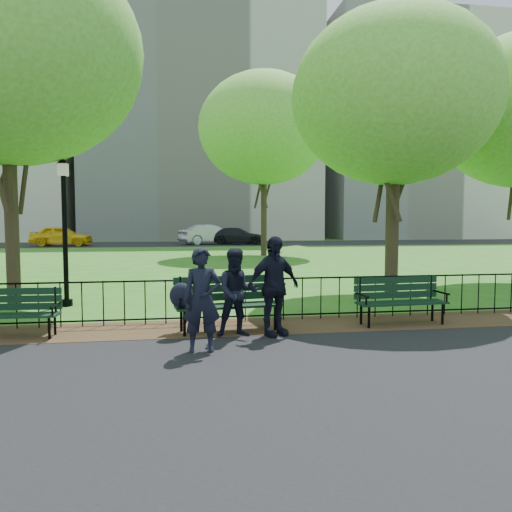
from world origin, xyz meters
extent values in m
plane|color=#31681B|center=(0.00, 0.00, 0.00)|extent=(120.00, 120.00, 0.00)
cube|color=black|center=(0.00, -3.40, 0.01)|extent=(60.00, 9.20, 0.01)
cube|color=#382517|center=(0.00, 1.50, 0.01)|extent=(60.00, 1.60, 0.01)
cube|color=black|center=(0.00, 35.00, 0.01)|extent=(70.00, 9.00, 0.01)
cylinder|color=black|center=(0.00, 2.00, 0.88)|extent=(24.00, 0.04, 0.04)
cylinder|color=black|center=(0.00, 2.00, 0.12)|extent=(24.00, 0.04, 0.04)
cylinder|color=black|center=(0.00, 2.00, 0.45)|extent=(0.02, 0.02, 0.90)
cube|color=#B6B2A6|center=(2.00, 48.00, 15.00)|extent=(24.00, 15.00, 30.00)
cube|color=beige|center=(26.00, 48.00, 12.00)|extent=(20.00, 15.00, 24.00)
cube|color=black|center=(0.17, 1.15, 0.49)|extent=(2.02, 0.78, 0.04)
cube|color=black|center=(0.13, 1.43, 0.87)|extent=(1.95, 0.30, 0.49)
cylinder|color=black|center=(-0.65, 0.84, 0.25)|extent=(0.05, 0.05, 0.49)
cylinder|color=black|center=(1.04, 1.07, 0.25)|extent=(0.05, 0.05, 0.49)
cylinder|color=black|center=(-0.70, 1.23, 0.25)|extent=(0.05, 0.05, 0.49)
cylinder|color=black|center=(0.99, 1.46, 0.25)|extent=(0.05, 0.05, 0.49)
cylinder|color=black|center=(-0.75, 1.03, 0.69)|extent=(0.12, 0.61, 0.04)
cylinder|color=black|center=(1.09, 1.27, 0.69)|extent=(0.12, 0.61, 0.04)
ellipsoid|color=black|center=(-0.70, 0.92, 0.74)|extent=(0.45, 0.34, 0.46)
cube|color=black|center=(-3.69, 1.20, 0.42)|extent=(1.69, 0.54, 0.04)
cube|color=black|center=(-3.67, 1.44, 0.74)|extent=(1.67, 0.13, 0.42)
cylinder|color=black|center=(-2.97, 0.99, 0.21)|extent=(0.05, 0.05, 0.42)
cylinder|color=black|center=(-2.95, 1.33, 0.21)|extent=(0.05, 0.05, 0.42)
cylinder|color=black|center=(-2.90, 1.16, 0.59)|extent=(0.07, 0.52, 0.04)
cube|color=black|center=(3.61, 1.17, 0.45)|extent=(1.83, 0.58, 0.04)
cube|color=black|center=(3.60, 1.44, 0.80)|extent=(1.81, 0.14, 0.45)
cylinder|color=black|center=(2.84, 0.95, 0.23)|extent=(0.05, 0.05, 0.45)
cylinder|color=black|center=(4.41, 1.04, 0.23)|extent=(0.05, 0.05, 0.45)
cylinder|color=black|center=(2.82, 1.31, 0.23)|extent=(0.05, 0.05, 0.45)
cylinder|color=black|center=(4.39, 1.40, 0.23)|extent=(0.05, 0.05, 0.45)
cylinder|color=black|center=(2.76, 1.13, 0.63)|extent=(0.07, 0.56, 0.04)
cylinder|color=black|center=(4.47, 1.22, 0.63)|extent=(0.07, 0.56, 0.04)
cylinder|color=black|center=(-3.42, 4.55, 0.08)|extent=(0.28, 0.28, 0.16)
cylinder|color=black|center=(-3.42, 4.55, 1.59)|extent=(0.12, 0.12, 3.18)
cube|color=beige|center=(-3.42, 4.55, 3.28)|extent=(0.22, 0.22, 0.30)
cone|color=black|center=(-3.42, 4.55, 3.48)|extent=(0.32, 0.32, 0.12)
cylinder|color=#2D2116|center=(-4.53, 4.28, 1.81)|extent=(0.31, 0.31, 3.62)
ellipsoid|color=#659D2F|center=(-4.53, 4.28, 5.91)|extent=(6.10, 6.10, 5.19)
cylinder|color=#2D2116|center=(5.09, 4.95, 1.65)|extent=(0.36, 0.36, 3.30)
ellipsoid|color=#659D2F|center=(5.09, 4.95, 5.39)|extent=(5.57, 5.57, 4.73)
cylinder|color=#2D2116|center=(4.26, 20.56, 2.23)|extent=(0.34, 0.34, 4.47)
ellipsoid|color=#659D2F|center=(4.26, 20.56, 7.29)|extent=(7.52, 7.52, 6.39)
imported|color=black|center=(-0.39, -0.20, 0.84)|extent=(0.61, 0.40, 1.65)
imported|color=black|center=(0.28, 0.73, 0.80)|extent=(0.78, 0.43, 1.57)
imported|color=black|center=(0.93, 0.70, 0.91)|extent=(1.13, 0.80, 1.79)
imported|color=yellow|center=(-9.64, 32.91, 0.80)|extent=(4.78, 2.26, 1.58)
imported|color=#A9ABB1|center=(1.95, 33.82, 0.84)|extent=(5.28, 3.60, 1.65)
imported|color=black|center=(4.31, 33.50, 0.70)|extent=(5.06, 2.83, 1.39)
camera|label=1|loc=(-0.78, -7.99, 2.10)|focal=35.00mm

